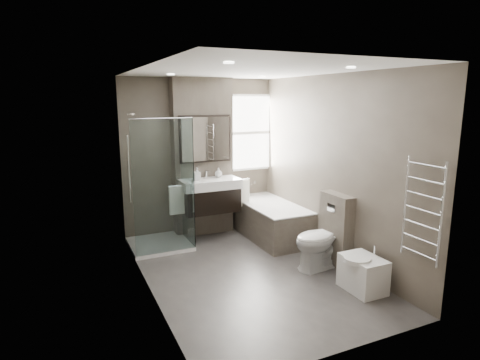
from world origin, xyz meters
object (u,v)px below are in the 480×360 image
toilet (322,239)px  bathtub (270,219)px  vanity (210,195)px  bidet (363,273)px

toilet → bathtub: bearing=176.0°
vanity → bidet: vanity is taller
bathtub → toilet: (0.05, -1.38, 0.09)m
vanity → toilet: vanity is taller
toilet → bidet: bearing=-2.5°
bathtub → bidet: bathtub is taller
vanity → toilet: size_ratio=1.16×
toilet → bidet: size_ratio=1.52×
vanity → bathtub: 1.07m
bathtub → toilet: bearing=-88.1°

